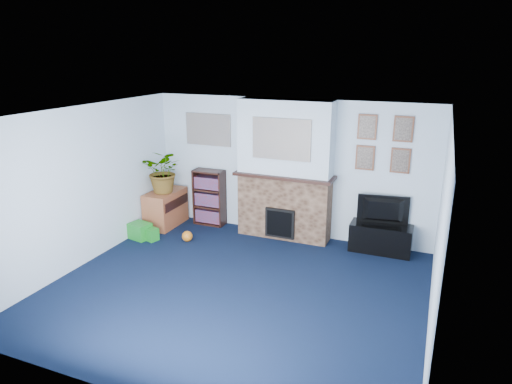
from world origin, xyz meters
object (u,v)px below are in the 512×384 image
at_px(tv_stand, 381,239).
at_px(bookshelf, 210,199).
at_px(television, 383,211).
at_px(sideboard, 166,207).

relative_size(tv_stand, bookshelf, 0.93).
relative_size(television, sideboard, 0.96).
bearing_deg(bookshelf, sideboard, -153.79).
bearing_deg(sideboard, television, 4.52).
bearing_deg(bookshelf, television, -1.02).
distance_m(tv_stand, television, 0.47).
height_order(television, bookshelf, bookshelf).
xyz_separation_m(television, bookshelf, (-3.17, 0.06, -0.20)).
distance_m(television, bookshelf, 3.17).
bearing_deg(bookshelf, tv_stand, -1.38).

